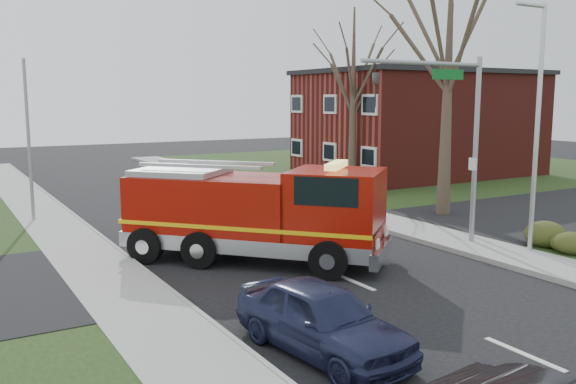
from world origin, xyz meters
TOP-DOWN VIEW (x-y plane):
  - ground at (0.00, 0.00)m, footprint 120.00×120.00m
  - sidewalk_right at (6.20, 0.00)m, footprint 2.40×80.00m
  - sidewalk_left at (-6.20, 0.00)m, footprint 2.40×80.00m
  - brick_building at (19.00, 18.00)m, footprint 15.40×10.40m
  - health_center_sign at (10.50, 12.50)m, footprint 0.12×2.00m
  - hedge_corner at (9.00, -1.00)m, footprint 2.80×2.00m
  - bare_tree_near at (9.50, 6.00)m, footprint 6.00×6.00m
  - bare_tree_far at (11.00, 15.00)m, footprint 5.25×5.25m
  - traffic_signal_mast at (5.21, 1.50)m, footprint 5.29×0.18m
  - streetlight_pole at (7.14, -0.50)m, footprint 1.48×0.16m
  - utility_pole_far at (-6.80, 14.00)m, footprint 0.14×0.14m
  - fire_engine at (-1.32, 3.52)m, footprint 7.74×8.10m
  - parked_car_maroon at (-3.61, -3.77)m, footprint 2.34×4.65m

SIDE VIEW (x-z plane):
  - ground at x=0.00m, z-range 0.00..0.00m
  - sidewalk_right at x=6.20m, z-range 0.00..0.15m
  - sidewalk_left at x=-6.20m, z-range 0.00..0.15m
  - hedge_corner at x=9.00m, z-range 0.13..1.03m
  - parked_car_maroon at x=-3.61m, z-range 0.00..1.52m
  - health_center_sign at x=10.50m, z-range 0.18..1.58m
  - fire_engine at x=-1.32m, z-range -0.16..3.22m
  - utility_pole_far at x=-6.80m, z-range 0.00..7.00m
  - brick_building at x=19.00m, z-range 0.03..7.28m
  - streetlight_pole at x=7.14m, z-range 0.35..8.75m
  - traffic_signal_mast at x=5.21m, z-range 1.31..8.11m
  - bare_tree_far at x=11.00m, z-range 1.24..11.74m
  - bare_tree_near at x=9.50m, z-range 1.41..13.41m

